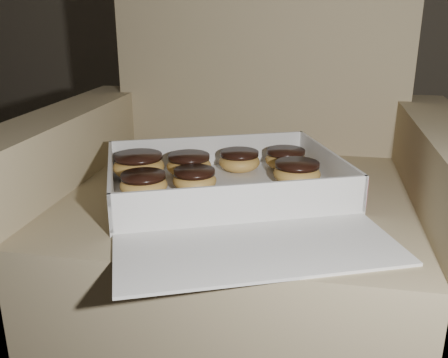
% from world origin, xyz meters
% --- Properties ---
extents(armchair, '(0.91, 0.77, 0.95)m').
position_xyz_m(armchair, '(0.43, 0.81, 0.30)').
color(armchair, tan).
rests_on(armchair, floor).
extents(bakery_box, '(0.61, 0.65, 0.07)m').
position_xyz_m(bakery_box, '(0.42, 0.67, 0.44)').
color(bakery_box, silver).
rests_on(bakery_box, armchair).
extents(donut_a, '(0.10, 0.10, 0.05)m').
position_xyz_m(donut_a, '(0.31, 0.77, 0.46)').
color(donut_a, gold).
rests_on(donut_a, bakery_box).
extents(donut_b, '(0.09, 0.09, 0.05)m').
position_xyz_m(donut_b, '(0.51, 0.86, 0.46)').
color(donut_b, gold).
rests_on(donut_b, bakery_box).
extents(donut_c, '(0.09, 0.09, 0.04)m').
position_xyz_m(donut_c, '(0.35, 0.69, 0.46)').
color(donut_c, gold).
rests_on(donut_c, bakery_box).
extents(donut_d, '(0.09, 0.09, 0.05)m').
position_xyz_m(donut_d, '(0.26, 0.64, 0.46)').
color(donut_d, gold).
rests_on(donut_d, bakery_box).
extents(donut_e, '(0.09, 0.09, 0.05)m').
position_xyz_m(donut_e, '(0.42, 0.83, 0.46)').
color(donut_e, gold).
rests_on(donut_e, bakery_box).
extents(donut_f, '(0.11, 0.11, 0.05)m').
position_xyz_m(donut_f, '(0.22, 0.74, 0.46)').
color(donut_f, gold).
rests_on(donut_f, bakery_box).
extents(donut_g, '(0.10, 0.10, 0.05)m').
position_xyz_m(donut_g, '(0.54, 0.76, 0.46)').
color(donut_g, gold).
rests_on(donut_g, bakery_box).
extents(crumb_a, '(0.01, 0.01, 0.00)m').
position_xyz_m(crumb_a, '(0.38, 0.57, 0.43)').
color(crumb_a, black).
rests_on(crumb_a, bakery_box).
extents(crumb_b, '(0.01, 0.01, 0.00)m').
position_xyz_m(crumb_b, '(0.36, 0.61, 0.43)').
color(crumb_b, black).
rests_on(crumb_b, bakery_box).
extents(crumb_c, '(0.01, 0.01, 0.00)m').
position_xyz_m(crumb_c, '(0.37, 0.65, 0.43)').
color(crumb_c, black).
rests_on(crumb_c, bakery_box).
extents(crumb_d, '(0.01, 0.01, 0.00)m').
position_xyz_m(crumb_d, '(0.31, 0.63, 0.43)').
color(crumb_d, black).
rests_on(crumb_d, bakery_box).
extents(crumb_e, '(0.01, 0.01, 0.00)m').
position_xyz_m(crumb_e, '(0.36, 0.58, 0.43)').
color(crumb_e, black).
rests_on(crumb_e, bakery_box).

